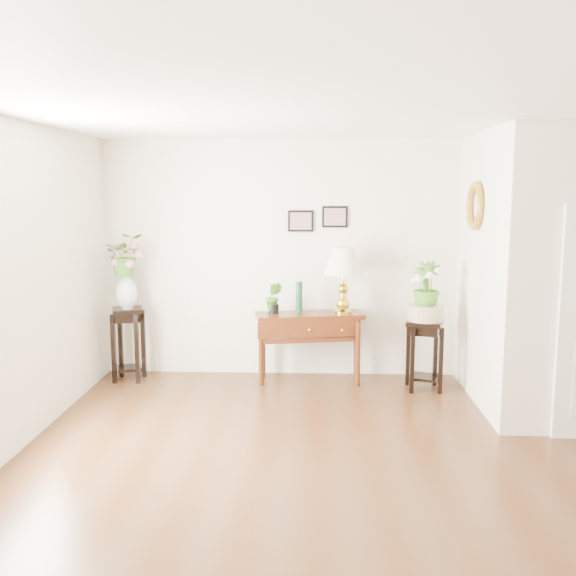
# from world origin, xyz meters

# --- Properties ---
(floor) EXTENTS (6.00, 5.50, 0.02)m
(floor) POSITION_xyz_m (0.00, 0.00, 0.00)
(floor) COLOR #472711
(floor) RESTS_ON ground
(ceiling) EXTENTS (6.00, 5.50, 0.02)m
(ceiling) POSITION_xyz_m (0.00, 0.00, 2.80)
(ceiling) COLOR white
(ceiling) RESTS_ON ground
(wall_back) EXTENTS (6.00, 0.02, 2.80)m
(wall_back) POSITION_xyz_m (0.00, 2.75, 1.40)
(wall_back) COLOR white
(wall_back) RESTS_ON ground
(wall_front) EXTENTS (6.00, 0.02, 2.80)m
(wall_front) POSITION_xyz_m (0.00, -2.75, 1.40)
(wall_front) COLOR white
(wall_front) RESTS_ON ground
(partition) EXTENTS (1.80, 1.95, 2.80)m
(partition) POSITION_xyz_m (2.10, 1.77, 1.40)
(partition) COLOR white
(partition) RESTS_ON floor
(art_print_left) EXTENTS (0.30, 0.02, 0.25)m
(art_print_left) POSITION_xyz_m (-0.65, 2.73, 1.85)
(art_print_left) COLOR black
(art_print_left) RESTS_ON wall_back
(art_print_right) EXTENTS (0.30, 0.02, 0.25)m
(art_print_right) POSITION_xyz_m (-0.25, 2.73, 1.90)
(art_print_right) COLOR black
(art_print_right) RESTS_ON wall_back
(wall_ornament) EXTENTS (0.07, 0.51, 0.51)m
(wall_ornament) POSITION_xyz_m (1.16, 1.90, 2.05)
(wall_ornament) COLOR #AB7A26
(wall_ornament) RESTS_ON partition
(console_table) EXTENTS (1.27, 0.62, 0.81)m
(console_table) POSITION_xyz_m (-0.54, 2.40, 0.41)
(console_table) COLOR #411E11
(console_table) RESTS_ON floor
(table_lamp) EXTENTS (0.53, 0.53, 0.77)m
(table_lamp) POSITION_xyz_m (-0.16, 2.40, 1.16)
(table_lamp) COLOR gold
(table_lamp) RESTS_ON console_table
(green_vase) EXTENTS (0.10, 0.10, 0.37)m
(green_vase) POSITION_xyz_m (-0.66, 2.40, 0.98)
(green_vase) COLOR #143E27
(green_vase) RESTS_ON console_table
(potted_plant) EXTENTS (0.20, 0.17, 0.34)m
(potted_plant) POSITION_xyz_m (-0.95, 2.40, 0.98)
(potted_plant) COLOR #3B7921
(potted_plant) RESTS_ON console_table
(plant_stand_a) EXTENTS (0.42, 0.42, 0.86)m
(plant_stand_a) POSITION_xyz_m (-2.65, 2.39, 0.43)
(plant_stand_a) COLOR black
(plant_stand_a) RESTS_ON floor
(porcelain_vase) EXTENTS (0.31, 0.31, 0.42)m
(porcelain_vase) POSITION_xyz_m (-2.65, 2.39, 1.08)
(porcelain_vase) COLOR silver
(porcelain_vase) RESTS_ON plant_stand_a
(lily_arrangement) EXTENTS (0.55, 0.52, 0.49)m
(lily_arrangement) POSITION_xyz_m (-2.65, 2.39, 1.50)
(lily_arrangement) COLOR #3B7921
(lily_arrangement) RESTS_ON porcelain_vase
(plant_stand_b) EXTENTS (0.47, 0.47, 0.78)m
(plant_stand_b) POSITION_xyz_m (0.74, 2.17, 0.39)
(plant_stand_b) COLOR black
(plant_stand_b) RESTS_ON floor
(ceramic_bowl) EXTENTS (0.40, 0.40, 0.17)m
(ceramic_bowl) POSITION_xyz_m (0.74, 2.17, 0.86)
(ceramic_bowl) COLOR beige
(ceramic_bowl) RESTS_ON plant_stand_b
(narcissus) EXTENTS (0.38, 0.38, 0.53)m
(narcissus) POSITION_xyz_m (0.74, 2.17, 1.17)
(narcissus) COLOR #3B7921
(narcissus) RESTS_ON ceramic_bowl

